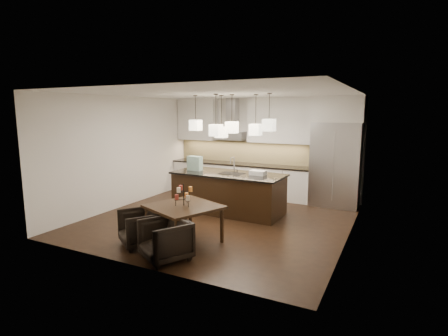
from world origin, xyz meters
The scene contains 37 objects.
floor centered at (0.00, 0.00, -0.01)m, with size 5.50×5.50×0.02m, color black.
ceiling centered at (0.00, 0.00, 2.81)m, with size 5.50×5.50×0.02m, color white.
wall_back centered at (0.00, 2.76, 1.40)m, with size 5.50×0.02×2.80m, color silver.
wall_front centered at (0.00, -2.76, 1.40)m, with size 5.50×0.02×2.80m, color silver.
wall_left centered at (-2.76, 0.00, 1.40)m, with size 0.02×5.50×2.80m, color silver.
wall_right centered at (2.76, 0.00, 1.40)m, with size 0.02×5.50×2.80m, color silver.
refrigerator centered at (2.10, 2.38, 1.07)m, with size 1.20×0.72×2.15m, color #B7B7BA.
fridge_panel centered at (2.10, 2.38, 2.47)m, with size 1.26×0.72×0.65m, color silver.
lower_cabinets centered at (-0.62, 2.43, 0.44)m, with size 4.21×0.62×0.88m, color silver.
countertop centered at (-0.62, 2.43, 0.90)m, with size 4.21×0.66×0.04m, color black.
backsplash centered at (-0.62, 2.73, 1.24)m, with size 4.21×0.02×0.63m, color #DAC784.
upper_cab_left centered at (-2.10, 2.57, 2.17)m, with size 1.25×0.35×1.25m, color silver.
upper_cab_right centered at (0.55, 2.57, 2.17)m, with size 1.86×0.35×1.25m, color silver.
hood_canopy centered at (-0.93, 2.48, 1.72)m, with size 0.90×0.52×0.24m, color #B7B7BA.
hood_chimney centered at (-0.93, 2.59, 2.32)m, with size 0.30×0.28×0.96m, color #B7B7BA.
fruit_bowl centered at (-1.99, 2.38, 0.95)m, with size 0.26×0.26×0.06m, color silver.
island_body centered at (-0.10, 0.62, 0.46)m, with size 2.61×1.04×0.92m, color black.
island_top centered at (-0.10, 0.62, 0.94)m, with size 2.69×1.13×0.04m, color black.
faucet centered at (0.01, 0.72, 1.16)m, with size 0.10×0.25×0.40m, color silver, non-canonical shape.
tote_bag centered at (-1.01, 0.59, 1.14)m, with size 0.35×0.19×0.35m, color #23664E.
food_container centered at (0.63, 0.70, 1.01)m, with size 0.35×0.25×0.10m, color silver.
dining_table centered at (0.03, -1.51, 0.35)m, with size 1.16×1.16×0.70m, color black, non-canonical shape.
candelabra centered at (0.03, -1.51, 0.90)m, with size 0.33×0.33×0.41m, color black, non-canonical shape.
candle_a centered at (0.15, -1.56, 0.86)m, with size 0.07×0.07×0.09m, color beige.
candle_b centered at (0.01, -1.38, 0.86)m, with size 0.07×0.07×0.09m, color orange.
candle_c centered at (-0.07, -1.59, 0.86)m, with size 0.07×0.07×0.09m, color maroon.
candle_d centered at (0.15, -1.47, 1.01)m, with size 0.07×0.07×0.09m, color orange.
candle_e centered at (-0.08, -1.45, 1.01)m, with size 0.07×0.07×0.09m, color maroon.
candle_f centered at (0.00, -1.63, 1.01)m, with size 0.07×0.07×0.09m, color beige.
armchair_left centered at (-0.58, -2.01, 0.33)m, with size 0.70×0.72×0.65m, color black.
armchair_right centered at (0.19, -2.33, 0.33)m, with size 0.71×0.74×0.67m, color black.
pendant_a centered at (-0.95, 0.56, 2.09)m, with size 0.24×0.24×0.26m, color beige.
pendant_b centered at (-0.34, 0.75, 1.92)m, with size 0.24×0.24×0.26m, color beige.
pendant_c centered at (0.06, 0.47, 2.06)m, with size 0.24×0.24×0.26m, color beige.
pendant_d centered at (0.56, 0.70, 2.00)m, with size 0.24×0.24×0.26m, color beige.
pendant_e centered at (0.98, 0.40, 2.13)m, with size 0.24×0.24×0.26m, color beige.
pendant_f centered at (-0.17, 0.14, 2.00)m, with size 0.24×0.24×0.26m, color beige.
Camera 1 is at (3.51, -6.77, 2.41)m, focal length 28.00 mm.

